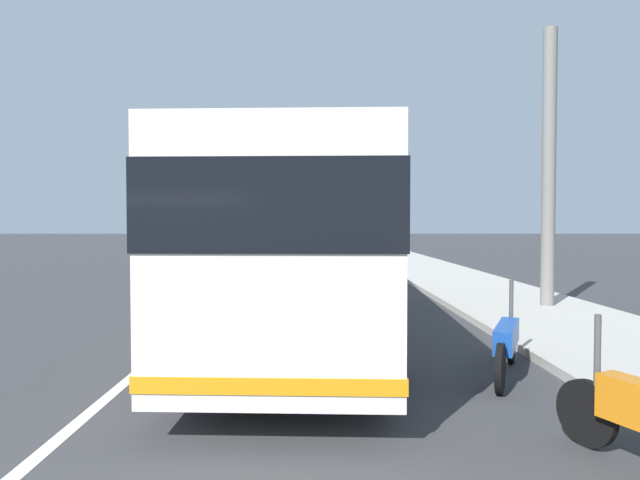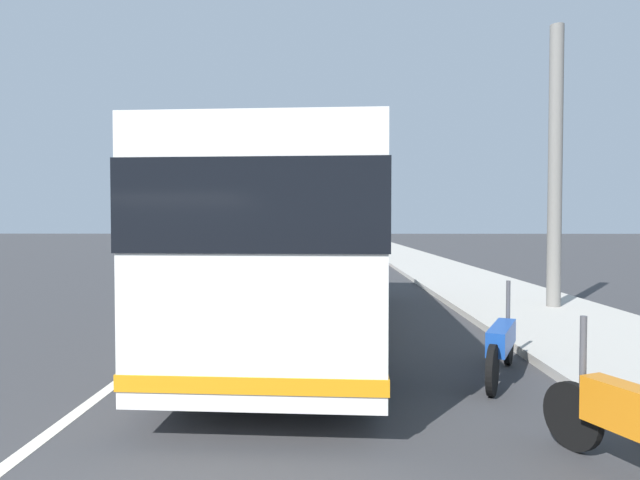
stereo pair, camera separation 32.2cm
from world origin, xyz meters
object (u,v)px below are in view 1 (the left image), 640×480
(coach_bus, at_px, (305,239))
(utility_pole, at_px, (549,170))
(car_side_street, at_px, (246,245))
(motorcycle_by_tree, at_px, (507,343))
(car_ahead_same_lane, at_px, (205,251))
(car_behind_bus, at_px, (321,248))

(coach_bus, relative_size, utility_pole, 1.66)
(car_side_street, bearing_deg, coach_bus, 11.15)
(car_side_street, distance_m, utility_pole, 24.49)
(coach_bus, xyz_separation_m, motorcycle_by_tree, (-3.20, -2.80, -1.34))
(car_ahead_same_lane, xyz_separation_m, car_behind_bus, (3.05, -5.90, -0.02))
(motorcycle_by_tree, xyz_separation_m, car_side_street, (27.58, 7.07, 0.23))
(motorcycle_by_tree, distance_m, car_side_street, 28.47)
(coach_bus, height_order, car_side_street, coach_bus)
(car_behind_bus, bearing_deg, utility_pole, -163.16)
(car_side_street, relative_size, car_behind_bus, 1.03)
(coach_bus, bearing_deg, car_ahead_same_lane, 20.66)
(motorcycle_by_tree, distance_m, car_behind_bus, 22.74)
(car_side_street, bearing_deg, motorcycle_by_tree, 15.60)
(car_side_street, relative_size, utility_pole, 0.68)
(utility_pole, bearing_deg, car_side_street, 24.38)
(car_behind_bus, bearing_deg, car_side_street, 44.68)
(car_side_street, bearing_deg, utility_pole, 25.61)
(coach_bus, height_order, motorcycle_by_tree, coach_bus)
(coach_bus, xyz_separation_m, car_ahead_same_lane, (16.39, 5.30, -1.07))
(motorcycle_by_tree, bearing_deg, car_behind_bus, 30.99)
(coach_bus, xyz_separation_m, car_behind_bus, (19.43, -0.61, -1.09))
(coach_bus, bearing_deg, motorcycle_by_tree, -136.00)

